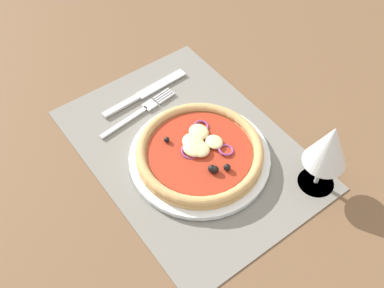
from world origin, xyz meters
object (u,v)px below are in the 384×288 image
object	(u,v)px
wine_glass	(329,148)
plate	(202,156)
pizza	(202,150)
knife	(146,92)
fork	(142,110)

from	to	relation	value
wine_glass	plate	bearing A→B (deg)	-141.29
plate	pizza	size ratio (longest dim) A/B	1.12
knife	fork	bearing A→B (deg)	-135.02
fork	wine_glass	xyz separation A→B (cm)	(32.35, 15.50, 9.49)
wine_glass	knife	bearing A→B (deg)	-161.42
fork	knife	size ratio (longest dim) A/B	0.90
pizza	wine_glass	bearing A→B (deg)	38.60
knife	wine_glass	bearing A→B (deg)	-74.30
fork	knife	bearing A→B (deg)	40.81
fork	wine_glass	distance (cm)	37.11
pizza	wine_glass	distance (cm)	22.07
plate	knife	bearing A→B (deg)	177.63
fork	wine_glass	bearing A→B (deg)	-71.45
plate	fork	xyz separation A→B (cm)	(-16.19, -2.55, -0.30)
pizza	knife	world-z (taller)	pizza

